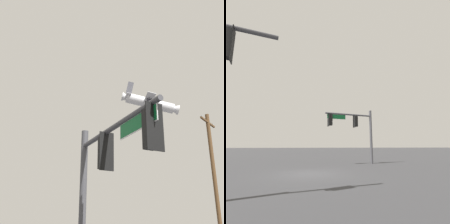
# 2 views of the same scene
# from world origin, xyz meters

# --- Properties ---
(signal_pole_near) EXTENTS (5.21, 1.20, 5.60)m
(signal_pole_near) POSITION_xyz_m (-4.93, -5.28, 3.80)
(signal_pole_near) COLOR #47474C
(signal_pole_near) RESTS_ON ground_plane
(utility_pole) EXTENTS (1.65, 2.17, 9.93)m
(utility_pole) POSITION_xyz_m (-13.20, 4.76, 5.19)
(utility_pole) COLOR brown
(utility_pole) RESTS_ON ground_plane
(airplane) EXTENTS (20.98, 23.40, 13.72)m
(airplane) POSITION_xyz_m (-98.23, 39.40, 50.16)
(airplane) COLOR silver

